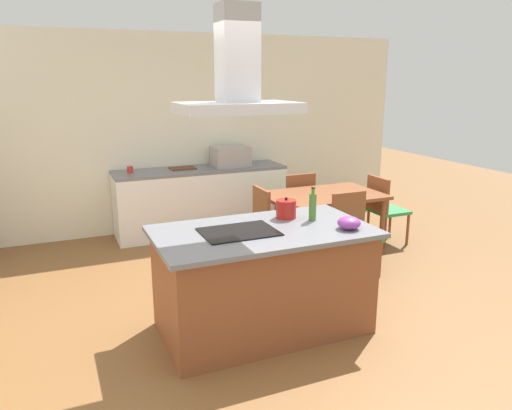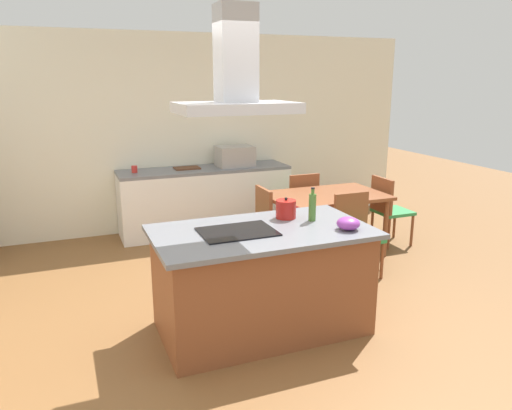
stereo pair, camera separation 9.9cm
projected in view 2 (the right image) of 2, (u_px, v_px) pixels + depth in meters
ground at (212, 268)px, 5.61m from camera, size 16.00×16.00×0.00m
wall_back at (173, 133)px, 6.84m from camera, size 7.20×0.10×2.70m
kitchen_island at (262, 280)px, 4.15m from camera, size 1.80×1.01×0.90m
cooktop at (237, 232)px, 3.96m from camera, size 0.60×0.44×0.01m
tea_kettle at (286, 209)px, 4.35m from camera, size 0.23×0.18×0.19m
olive_oil_bottle at (312, 207)px, 4.25m from camera, size 0.06×0.06×0.30m
mixing_bowl at (348, 223)px, 4.02m from camera, size 0.19×0.19×0.11m
back_counter at (205, 200)px, 6.86m from camera, size 2.35×0.62×0.90m
countertop_microwave at (235, 156)px, 6.87m from camera, size 0.50×0.38×0.28m
coffee_mug_red at (134, 169)px, 6.42m from camera, size 0.08×0.08×0.09m
cutting_board at (187, 168)px, 6.70m from camera, size 0.34×0.24×0.02m
dining_table at (326, 201)px, 5.92m from camera, size 1.40×0.90×0.75m
chair_at_left_end at (255, 222)px, 5.63m from camera, size 0.42×0.42×0.89m
chair_facing_island at (355, 229)px, 5.36m from camera, size 0.42×0.42×0.89m
chair_at_right_end at (388, 206)px, 6.29m from camera, size 0.42×0.42×0.89m
chair_facing_back_wall at (300, 201)px, 6.56m from camera, size 0.42×0.42×0.89m
range_hood at (236, 79)px, 3.66m from camera, size 0.90×0.55×0.78m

